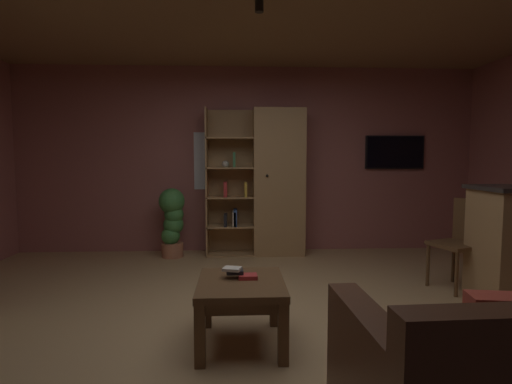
# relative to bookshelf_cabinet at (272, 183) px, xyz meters

# --- Properties ---
(floor) EXTENTS (6.54, 5.40, 0.02)m
(floor) POSITION_rel_bookshelf_cabinet_xyz_m (-0.32, -2.46, -1.00)
(floor) COLOR tan
(floor) RESTS_ON ground
(wall_back) EXTENTS (6.66, 0.06, 2.63)m
(wall_back) POSITION_rel_bookshelf_cabinet_xyz_m (-0.32, 0.27, 0.32)
(wall_back) COLOR #9E5B56
(wall_back) RESTS_ON ground
(window_pane_back) EXTENTS (0.63, 0.01, 0.81)m
(window_pane_back) POSITION_rel_bookshelf_cabinet_xyz_m (-0.78, 0.24, 0.31)
(window_pane_back) COLOR white
(bookshelf_cabinet) EXTENTS (1.35, 0.41, 2.01)m
(bookshelf_cabinet) POSITION_rel_bookshelf_cabinet_xyz_m (0.00, 0.00, 0.00)
(bookshelf_cabinet) COLOR #A87F51
(bookshelf_cabinet) RESTS_ON ground
(coffee_table) EXTENTS (0.62, 0.69, 0.47)m
(coffee_table) POSITION_rel_bookshelf_cabinet_xyz_m (-0.46, -2.71, -0.62)
(coffee_table) COLOR brown
(coffee_table) RESTS_ON ground
(table_book_0) EXTENTS (0.14, 0.11, 0.03)m
(table_book_0) POSITION_rel_bookshelf_cabinet_xyz_m (-0.41, -2.66, -0.51)
(table_book_0) COLOR #B22D2D
(table_book_0) RESTS_ON coffee_table
(table_book_1) EXTENTS (0.13, 0.09, 0.03)m
(table_book_1) POSITION_rel_bookshelf_cabinet_xyz_m (-0.51, -2.64, -0.48)
(table_book_1) COLOR black
(table_book_1) RESTS_ON coffee_table
(table_book_2) EXTENTS (0.15, 0.13, 0.02)m
(table_book_2) POSITION_rel_bookshelf_cabinet_xyz_m (-0.53, -2.64, -0.46)
(table_book_2) COLOR beige
(table_book_2) RESTS_ON coffee_table
(dining_chair) EXTENTS (0.53, 0.53, 0.92)m
(dining_chair) POSITION_rel_bookshelf_cabinet_xyz_m (1.82, -1.58, -0.47)
(dining_chair) COLOR brown
(dining_chair) RESTS_ON ground
(potted_floor_plant) EXTENTS (0.35, 0.35, 0.94)m
(potted_floor_plant) POSITION_rel_bookshelf_cabinet_xyz_m (-1.36, -0.12, -0.48)
(potted_floor_plant) COLOR #B77051
(potted_floor_plant) RESTS_ON ground
(wall_mounted_tv) EXTENTS (0.85, 0.06, 0.48)m
(wall_mounted_tv) POSITION_rel_bookshelf_cabinet_xyz_m (1.81, 0.21, 0.43)
(wall_mounted_tv) COLOR black
(track_light_spot_1) EXTENTS (0.07, 0.07, 0.09)m
(track_light_spot_1) POSITION_rel_bookshelf_cabinet_xyz_m (-0.30, -2.19, 1.57)
(track_light_spot_1) COLOR black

